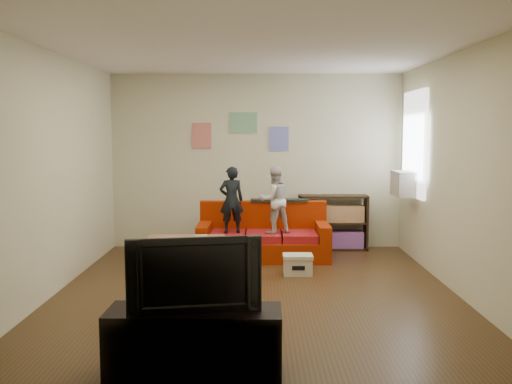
{
  "coord_description": "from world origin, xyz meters",
  "views": [
    {
      "loc": [
        0.02,
        -6.38,
        1.81
      ],
      "look_at": [
        0.0,
        0.8,
        1.05
      ],
      "focal_mm": 40.0,
      "sensor_mm": 36.0,
      "label": 1
    }
  ],
  "objects_px": {
    "bookshelf": "(333,225)",
    "television": "(194,272)",
    "child_b": "(274,200)",
    "file_box": "(298,264)",
    "coffee_table": "(185,243)",
    "tv_stand": "(194,341)",
    "sofa": "(263,239)",
    "child_a": "(231,200)"
  },
  "relations": [
    {
      "from": "child_b",
      "to": "television",
      "type": "distance_m",
      "value": 3.86
    },
    {
      "from": "bookshelf",
      "to": "tv_stand",
      "type": "xyz_separation_m",
      "value": [
        -1.63,
        -4.55,
        -0.13
      ]
    },
    {
      "from": "bookshelf",
      "to": "child_a",
      "type": "bearing_deg",
      "value": -153.55
    },
    {
      "from": "child_b",
      "to": "tv_stand",
      "type": "height_order",
      "value": "child_b"
    },
    {
      "from": "tv_stand",
      "to": "sofa",
      "type": "bearing_deg",
      "value": 83.04
    },
    {
      "from": "file_box",
      "to": "television",
      "type": "relative_size",
      "value": 0.38
    },
    {
      "from": "tv_stand",
      "to": "child_a",
      "type": "bearing_deg",
      "value": 89.47
    },
    {
      "from": "sofa",
      "to": "bookshelf",
      "type": "bearing_deg",
      "value": 29.01
    },
    {
      "from": "sofa",
      "to": "child_b",
      "type": "distance_m",
      "value": 0.63
    },
    {
      "from": "child_b",
      "to": "coffee_table",
      "type": "xyz_separation_m",
      "value": [
        -1.17,
        -0.69,
        -0.48
      ]
    },
    {
      "from": "child_b",
      "to": "television",
      "type": "height_order",
      "value": "child_b"
    },
    {
      "from": "coffee_table",
      "to": "tv_stand",
      "type": "bearing_deg",
      "value": -81.49
    },
    {
      "from": "sofa",
      "to": "file_box",
      "type": "distance_m",
      "value": 1.08
    },
    {
      "from": "sofa",
      "to": "coffee_table",
      "type": "xyz_separation_m",
      "value": [
        -1.02,
        -0.86,
        0.11
      ]
    },
    {
      "from": "child_a",
      "to": "file_box",
      "type": "height_order",
      "value": "child_a"
    },
    {
      "from": "child_b",
      "to": "child_a",
      "type": "bearing_deg",
      "value": -23.33
    },
    {
      "from": "bookshelf",
      "to": "television",
      "type": "relative_size",
      "value": 1.07
    },
    {
      "from": "child_a",
      "to": "bookshelf",
      "type": "distance_m",
      "value": 1.77
    },
    {
      "from": "file_box",
      "to": "coffee_table",
      "type": "bearing_deg",
      "value": 175.18
    },
    {
      "from": "coffee_table",
      "to": "file_box",
      "type": "xyz_separation_m",
      "value": [
        1.45,
        -0.12,
        -0.25
      ]
    },
    {
      "from": "coffee_table",
      "to": "tv_stand",
      "type": "relative_size",
      "value": 0.76
    },
    {
      "from": "sofa",
      "to": "child_b",
      "type": "xyz_separation_m",
      "value": [
        0.15,
        -0.16,
        0.59
      ]
    },
    {
      "from": "coffee_table",
      "to": "television",
      "type": "distance_m",
      "value": 3.15
    },
    {
      "from": "child_b",
      "to": "tv_stand",
      "type": "distance_m",
      "value": 3.9
    },
    {
      "from": "sofa",
      "to": "television",
      "type": "bearing_deg",
      "value": -98.02
    },
    {
      "from": "child_a",
      "to": "bookshelf",
      "type": "xyz_separation_m",
      "value": [
        1.53,
        0.76,
        -0.48
      ]
    },
    {
      "from": "sofa",
      "to": "bookshelf",
      "type": "distance_m",
      "value": 1.23
    },
    {
      "from": "sofa",
      "to": "file_box",
      "type": "relative_size",
      "value": 4.97
    },
    {
      "from": "sofa",
      "to": "file_box",
      "type": "xyz_separation_m",
      "value": [
        0.43,
        -0.98,
        -0.14
      ]
    },
    {
      "from": "coffee_table",
      "to": "tv_stand",
      "type": "height_order",
      "value": "tv_stand"
    },
    {
      "from": "tv_stand",
      "to": "television",
      "type": "bearing_deg",
      "value": -178.94
    },
    {
      "from": "television",
      "to": "file_box",
      "type": "bearing_deg",
      "value": 61.44
    },
    {
      "from": "child_a",
      "to": "coffee_table",
      "type": "distance_m",
      "value": 1.02
    },
    {
      "from": "child_a",
      "to": "bookshelf",
      "type": "height_order",
      "value": "child_a"
    },
    {
      "from": "sofa",
      "to": "child_b",
      "type": "bearing_deg",
      "value": -47.85
    },
    {
      "from": "sofa",
      "to": "child_a",
      "type": "height_order",
      "value": "child_a"
    },
    {
      "from": "file_box",
      "to": "sofa",
      "type": "bearing_deg",
      "value": 113.55
    },
    {
      "from": "sofa",
      "to": "child_a",
      "type": "relative_size",
      "value": 1.98
    },
    {
      "from": "sofa",
      "to": "child_a",
      "type": "xyz_separation_m",
      "value": [
        -0.45,
        -0.16,
        0.58
      ]
    },
    {
      "from": "coffee_table",
      "to": "television",
      "type": "bearing_deg",
      "value": -81.49
    },
    {
      "from": "child_a",
      "to": "coffee_table",
      "type": "height_order",
      "value": "child_a"
    },
    {
      "from": "child_a",
      "to": "child_b",
      "type": "height_order",
      "value": "child_b"
    }
  ]
}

